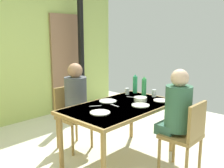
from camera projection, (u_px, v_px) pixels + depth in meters
ground_plane at (108, 165)px, 3.10m from camera, size 6.04×6.04×0.00m
wall_back at (12, 50)px, 4.39m from camera, size 4.79×0.10×2.66m
door_wooden at (68, 63)px, 5.22m from camera, size 0.80×0.05×2.00m
stove_pipe_column at (81, 48)px, 5.07m from camera, size 0.12×0.12×2.66m
dining_table at (121, 111)px, 3.12m from camera, size 1.47×0.85×0.73m
chair_near_diner at (187, 134)px, 2.80m from camera, size 0.40×0.40×0.87m
chair_far_diner at (71, 113)px, 3.54m from camera, size 0.40×0.40×0.87m
person_near_diner at (177, 107)px, 2.84m from camera, size 0.30×0.37×0.77m
person_far_diner at (76, 95)px, 3.39m from camera, size 0.30×0.37×0.77m
water_bottle_green_near at (144, 87)px, 3.52m from camera, size 0.07×0.07×0.29m
water_bottle_green_far at (135, 84)px, 3.75m from camera, size 0.07×0.07×0.28m
serving_bowl_center at (140, 99)px, 3.29m from camera, size 0.17×0.17×0.05m
dinner_plate_near_left at (141, 105)px, 3.08m from camera, size 0.22×0.22×0.01m
dinner_plate_near_right at (108, 101)px, 3.28m from camera, size 0.23×0.23×0.01m
dinner_plate_far_center at (100, 113)px, 2.80m from camera, size 0.23×0.23×0.01m
dinner_plate_far_side at (161, 100)px, 3.31m from camera, size 0.20×0.20×0.01m
drinking_glass_by_near_diner at (154, 93)px, 3.52m from camera, size 0.06×0.06×0.10m
drinking_glass_by_far_diner at (127, 91)px, 3.66m from camera, size 0.06×0.06×0.09m
cutlery_knife_near at (131, 97)px, 3.51m from camera, size 0.05×0.15×0.00m
cutlery_fork_near at (114, 105)px, 3.09m from camera, size 0.04×0.15×0.00m
cutlery_knife_far at (95, 106)px, 3.07m from camera, size 0.14×0.09×0.00m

